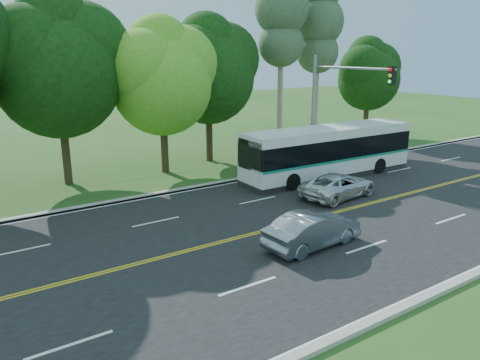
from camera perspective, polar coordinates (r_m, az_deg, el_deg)
ground at (r=21.16m, az=8.91°, el=-4.66°), size 120.00×120.00×0.00m
road at (r=21.16m, az=8.91°, el=-4.63°), size 60.00×14.00×0.02m
curb_north at (r=26.54m, az=-1.58°, el=-0.16°), size 60.00×0.30×0.15m
curb_south at (r=17.07m, az=25.70°, el=-10.88°), size 60.00×0.30×0.15m
grass_verge at (r=28.07m, az=-3.61°, el=0.63°), size 60.00×4.00×0.10m
lane_markings at (r=21.09m, az=8.73°, el=-4.66°), size 57.60×13.82×0.00m
tree_row at (r=27.91m, az=-16.71°, el=13.83°), size 44.70×9.10×13.84m
bougainvillea_hedge at (r=31.43m, az=8.54°, el=3.34°), size 9.50×2.25×1.50m
traffic_signal at (r=28.42m, az=11.59°, el=10.01°), size 0.42×6.10×7.00m
transit_bus at (r=27.96m, az=10.75°, el=3.33°), size 11.26×2.72×2.93m
sedan at (r=17.95m, az=8.86°, el=-6.02°), size 4.16×1.70×1.34m
suv at (r=24.23m, az=11.91°, el=-0.64°), size 4.64×2.56×1.23m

